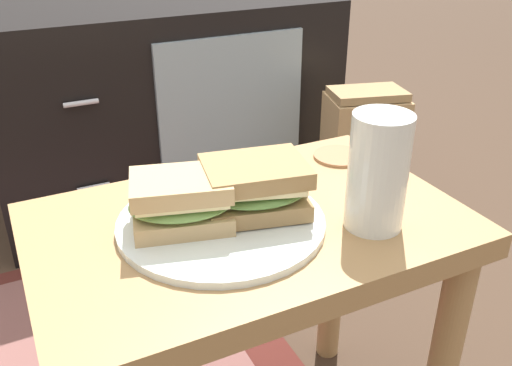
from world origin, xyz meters
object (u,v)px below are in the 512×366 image
(sandwich_back, at_px, (257,188))
(coaster, at_px, (339,156))
(plate, at_px, (221,221))
(paper_bag, at_px, (361,159))
(tv_cabinet, at_px, (164,104))
(sandwich_front, at_px, (181,201))
(beer_glass, at_px, (378,175))

(sandwich_back, bearing_deg, coaster, 29.09)
(sandwich_back, height_order, coaster, sandwich_back)
(plate, bearing_deg, paper_bag, 40.49)
(tv_cabinet, bearing_deg, sandwich_front, -105.74)
(paper_bag, bearing_deg, tv_cabinet, 136.43)
(tv_cabinet, height_order, plate, tv_cabinet)
(tv_cabinet, xyz_separation_m, beer_glass, (-0.04, -1.03, 0.24))
(plate, distance_m, beer_glass, 0.21)
(plate, bearing_deg, sandwich_front, 171.87)
(coaster, distance_m, paper_bag, 0.64)
(sandwich_front, distance_m, coaster, 0.32)
(paper_bag, bearing_deg, sandwich_back, -136.93)
(sandwich_front, relative_size, paper_bag, 0.38)
(sandwich_back, distance_m, coaster, 0.24)
(sandwich_front, height_order, sandwich_back, sandwich_back)
(sandwich_back, distance_m, paper_bag, 0.87)
(paper_bag, bearing_deg, plate, -139.51)
(coaster, height_order, paper_bag, coaster)
(sandwich_front, bearing_deg, coaster, 18.34)
(tv_cabinet, height_order, sandwich_back, tv_cabinet)
(paper_bag, bearing_deg, beer_glass, -126.36)
(tv_cabinet, xyz_separation_m, sandwich_front, (-0.26, -0.94, 0.21))
(sandwich_front, height_order, coaster, sandwich_front)
(plate, distance_m, sandwich_front, 0.06)
(sandwich_back, xyz_separation_m, beer_glass, (0.13, -0.08, 0.03))
(sandwich_back, bearing_deg, plate, 171.87)
(plate, bearing_deg, coaster, 22.90)
(plate, height_order, sandwich_back, sandwich_back)
(tv_cabinet, distance_m, sandwich_back, 0.99)
(sandwich_back, relative_size, paper_bag, 0.41)
(sandwich_front, relative_size, coaster, 1.82)
(tv_cabinet, bearing_deg, coaster, -87.67)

